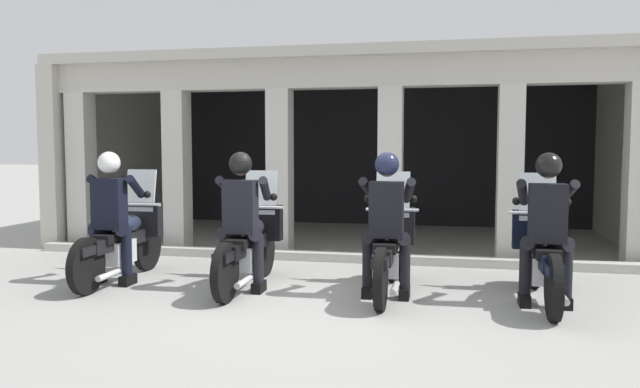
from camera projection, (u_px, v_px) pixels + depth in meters
ground_plane at (353, 251)px, 9.66m from camera, size 80.00×80.00×0.00m
station_building at (356, 129)px, 11.35m from camera, size 9.58×4.50×3.11m
kerb_strip at (328, 257)px, 8.87m from camera, size 9.08×0.24×0.12m
motorcycle_far_left at (124, 239)px, 7.60m from camera, size 0.62×2.04×1.35m
police_officer_far_left at (111, 206)px, 7.29m from camera, size 0.63×0.61×1.58m
motorcycle_center_left at (250, 244)px, 7.24m from camera, size 0.62×2.04×1.35m
police_officer_center_left at (241, 209)px, 6.93m from camera, size 0.63×0.61×1.58m
motorcycle_center_right at (389, 248)px, 6.94m from camera, size 0.62×2.04×1.35m
police_officer_center_right at (387, 212)px, 6.63m from camera, size 0.63×0.61×1.58m
motorcycle_far_right at (542, 254)px, 6.57m from camera, size 0.62×2.04×1.35m
police_officer_far_right at (547, 216)px, 6.26m from camera, size 0.63×0.61×1.58m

